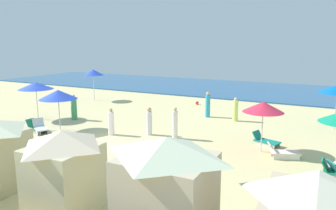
{
  "coord_description": "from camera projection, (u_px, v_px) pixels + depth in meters",
  "views": [
    {
      "loc": [
        9.85,
        -11.29,
        5.0
      ],
      "look_at": [
        0.92,
        5.9,
        1.23
      ],
      "focal_mm": 34.1,
      "sensor_mm": 36.0,
      "label": 1
    }
  ],
  "objects": [
    {
      "name": "ground_plane",
      "position": [
        94.0,
        149.0,
        15.24
      ],
      "size": [
        60.0,
        60.0,
        0.0
      ],
      "primitive_type": "plane",
      "color": "beige"
    },
    {
      "name": "ocean",
      "position": [
        232.0,
        88.0,
        35.26
      ],
      "size": [
        60.0,
        14.02,
        0.12
      ],
      "primitive_type": "cube",
      "color": "#27588C",
      "rests_on": "ground_plane"
    },
    {
      "name": "lounge_chair_5_1",
      "position": [
        40.0,
        128.0,
        18.06
      ],
      "size": [
        1.41,
        1.15,
        0.75
      ],
      "rotation": [
        0.0,
        0.0,
        1.07
      ],
      "color": "silver",
      "rests_on": "ground_plane"
    },
    {
      "name": "beachgoer_0",
      "position": [
        149.0,
        122.0,
        17.55
      ],
      "size": [
        0.4,
        0.4,
        1.55
      ],
      "rotation": [
        0.0,
        0.0,
        5.95
      ],
      "color": "silver",
      "rests_on": "ground_plane"
    },
    {
      "name": "umbrella_1",
      "position": [
        93.0,
        72.0,
        27.83
      ],
      "size": [
        1.81,
        1.81,
        2.73
      ],
      "color": "silver",
      "rests_on": "ground_plane"
    },
    {
      "name": "beachgoer_1",
      "position": [
        235.0,
        110.0,
        20.69
      ],
      "size": [
        0.43,
        0.43,
        1.55
      ],
      "rotation": [
        0.0,
        0.0,
        2.83
      ],
      "color": "#E2F475",
      "rests_on": "ground_plane"
    },
    {
      "name": "beachgoer_4",
      "position": [
        208.0,
        105.0,
        21.8
      ],
      "size": [
        0.47,
        0.47,
        1.75
      ],
      "rotation": [
        0.0,
        0.0,
        3.97
      ],
      "color": "#309EC6",
      "rests_on": "ground_plane"
    },
    {
      "name": "beach_ball_0",
      "position": [
        197.0,
        103.0,
        26.32
      ],
      "size": [
        0.28,
        0.28,
        0.28
      ],
      "primitive_type": "sphere",
      "color": "#E13246",
      "rests_on": "ground_plane"
    },
    {
      "name": "cabana_4",
      "position": [
        167.0,
        192.0,
        7.71
      ],
      "size": [
        2.37,
        2.07,
        2.85
      ],
      "rotation": [
        0.0,
        0.0,
        0.01
      ],
      "color": "#C7B392",
      "rests_on": "ground_plane"
    },
    {
      "name": "beachgoer_5",
      "position": [
        111.0,
        123.0,
        17.57
      ],
      "size": [
        0.48,
        0.48,
        1.5
      ],
      "rotation": [
        0.0,
        0.0,
        0.74
      ],
      "color": "white",
      "rests_on": "ground_plane"
    },
    {
      "name": "beachgoer_3",
      "position": [
        175.0,
        124.0,
        16.84
      ],
      "size": [
        0.41,
        0.41,
        1.71
      ],
      "rotation": [
        0.0,
        0.0,
        2.16
      ],
      "color": "white",
      "rests_on": "ground_plane"
    },
    {
      "name": "beachgoer_2",
      "position": [
        74.0,
        108.0,
        21.02
      ],
      "size": [
        0.53,
        0.53,
        1.69
      ],
      "rotation": [
        0.0,
        0.0,
        0.76
      ],
      "color": "#43995D",
      "rests_on": "ground_plane"
    },
    {
      "name": "umbrella_0",
      "position": [
        263.0,
        107.0,
        14.53
      ],
      "size": [
        1.87,
        1.87,
        2.38
      ],
      "color": "silver",
      "rests_on": "ground_plane"
    },
    {
      "name": "umbrella_4",
      "position": [
        36.0,
        86.0,
        20.91
      ],
      "size": [
        2.24,
        2.24,
        2.48
      ],
      "color": "silver",
      "rests_on": "ground_plane"
    },
    {
      "name": "cabana_3",
      "position": [
        64.0,
        170.0,
        9.48
      ],
      "size": [
        2.01,
        2.06,
        2.5
      ],
      "rotation": [
        0.0,
        0.0,
        0.01
      ],
      "color": "beige",
      "rests_on": "ground_plane"
    },
    {
      "name": "lounge_chair_0_0",
      "position": [
        265.0,
        141.0,
        15.82
      ],
      "size": [
        1.42,
        0.98,
        0.65
      ],
      "rotation": [
        0.0,
        0.0,
        1.26
      ],
      "color": "silver",
      "rests_on": "ground_plane"
    },
    {
      "name": "lounge_chair_5_0",
      "position": [
        36.0,
        128.0,
        18.04
      ],
      "size": [
        1.29,
        0.62,
        0.75
      ],
      "rotation": [
        0.0,
        0.0,
        1.53
      ],
      "color": "silver",
      "rests_on": "ground_plane"
    },
    {
      "name": "umbrella_5",
      "position": [
        58.0,
        95.0,
        18.25
      ],
      "size": [
        2.16,
        2.16,
        2.37
      ],
      "color": "silver",
      "rests_on": "ground_plane"
    },
    {
      "name": "lounge_chair_0_1",
      "position": [
        283.0,
        152.0,
        14.03
      ],
      "size": [
        1.48,
        1.02,
        0.67
      ],
      "rotation": [
        0.0,
        0.0,
        1.95
      ],
      "color": "silver",
      "rests_on": "ground_plane"
    }
  ]
}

